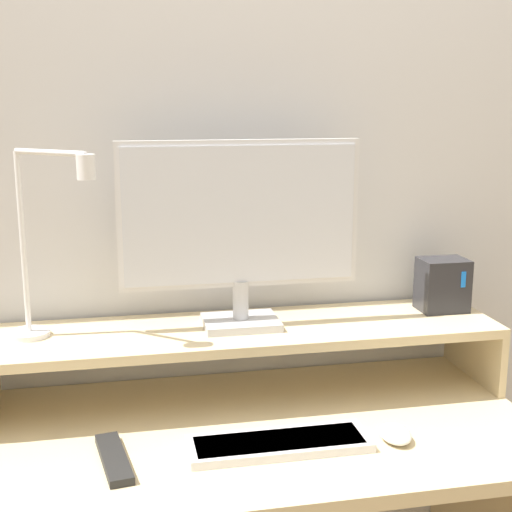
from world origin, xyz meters
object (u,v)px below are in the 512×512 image
(desk_lamp, at_px, (44,251))
(mouse, at_px, (395,434))
(router_dock, at_px, (442,285))
(remote_control, at_px, (114,459))
(monitor, at_px, (240,224))
(keyboard, at_px, (279,443))

(desk_lamp, distance_m, mouse, 0.82)
(router_dock, bearing_deg, remote_control, -159.72)
(monitor, relative_size, router_dock, 4.19)
(monitor, height_order, desk_lamp, monitor)
(monitor, height_order, remote_control, monitor)
(router_dock, height_order, mouse, router_dock)
(remote_control, bearing_deg, mouse, -2.23)
(desk_lamp, height_order, remote_control, desk_lamp)
(monitor, height_order, keyboard, monitor)
(mouse, bearing_deg, router_dock, 52.52)
(desk_lamp, relative_size, mouse, 4.67)
(monitor, relative_size, mouse, 6.16)
(keyboard, relative_size, mouse, 4.13)
(monitor, distance_m, router_dock, 0.54)
(monitor, bearing_deg, router_dock, 2.95)
(desk_lamp, xyz_separation_m, remote_control, (0.13, -0.25, -0.36))
(desk_lamp, bearing_deg, keyboard, -30.15)
(desk_lamp, xyz_separation_m, mouse, (0.69, -0.28, -0.35))
(monitor, xyz_separation_m, desk_lamp, (-0.42, -0.02, -0.04))
(keyboard, xyz_separation_m, remote_control, (-0.32, 0.01, -0.00))
(router_dock, xyz_separation_m, keyboard, (-0.48, -0.30, -0.22))
(desk_lamp, bearing_deg, mouse, -21.86)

